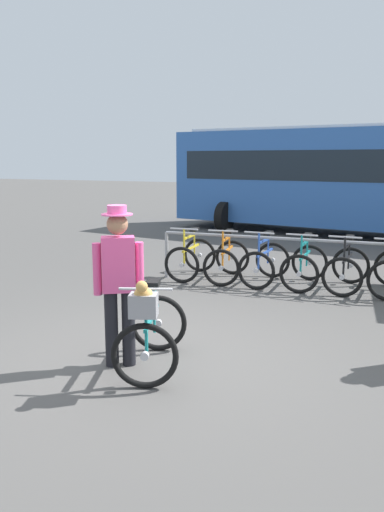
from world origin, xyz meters
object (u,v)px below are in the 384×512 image
(racked_bike_orange, at_px, (227,260))
(person_with_featured_bike, at_px, (119,279))
(bus_distant, at_px, (345,174))
(racked_bike_yellow, at_px, (191,258))
(racked_bike_teal, at_px, (305,266))
(featured_bicycle, at_px, (150,328))
(racked_bike_blue, at_px, (265,263))
(racked_bike_black, at_px, (347,269))

(racked_bike_orange, height_order, person_with_featured_bike, person_with_featured_bike)
(racked_bike_orange, xyz_separation_m, bus_distant, (1.17, 6.84, 1.37))
(racked_bike_yellow, xyz_separation_m, racked_bike_orange, (0.70, 0.03, 0.00))
(racked_bike_yellow, distance_m, racked_bike_orange, 0.70)
(bus_distant, bearing_deg, racked_bike_orange, -99.66)
(racked_bike_teal, distance_m, featured_bicycle, 4.40)
(person_with_featured_bike, bearing_deg, racked_bike_yellow, 103.18)
(racked_bike_yellow, height_order, racked_bike_blue, same)
(racked_bike_blue, height_order, person_with_featured_bike, person_with_featured_bike)
(racked_bike_orange, distance_m, featured_bicycle, 4.33)
(racked_bike_teal, bearing_deg, racked_bike_black, 2.53)
(racked_bike_black, xyz_separation_m, person_with_featured_bike, (-1.81, -4.32, 0.58))
(racked_bike_orange, distance_m, person_with_featured_bike, 4.28)
(racked_bike_teal, relative_size, featured_bicycle, 0.89)
(racked_bike_yellow, height_order, bus_distant, bus_distant)
(racked_bike_orange, bearing_deg, racked_bike_blue, 2.53)
(racked_bike_orange, bearing_deg, person_with_featured_bike, -86.16)
(racked_bike_yellow, xyz_separation_m, bus_distant, (1.86, 6.87, 1.37))
(bus_distant, bearing_deg, racked_bike_yellow, -105.17)
(person_with_featured_bike, bearing_deg, bus_distant, 85.45)
(racked_bike_teal, distance_m, person_with_featured_bike, 4.47)
(racked_bike_blue, relative_size, bus_distant, 0.11)
(racked_bike_teal, xyz_separation_m, featured_bicycle, (-0.73, -4.34, 0.12))
(racked_bike_blue, relative_size, person_with_featured_bike, 0.64)
(bus_distant, bearing_deg, racked_bike_black, -82.13)
(racked_bike_black, relative_size, bus_distant, 0.11)
(racked_bike_yellow, bearing_deg, bus_distant, 74.83)
(racked_bike_orange, distance_m, bus_distant, 7.08)
(racked_bike_black, height_order, featured_bicycle, featured_bicycle)
(racked_bike_orange, height_order, bus_distant, bus_distant)
(racked_bike_blue, distance_m, racked_bike_black, 1.40)
(featured_bicycle, bearing_deg, bus_distant, 87.46)
(featured_bicycle, distance_m, bus_distant, 11.20)
(racked_bike_orange, bearing_deg, racked_bike_black, 2.53)
(racked_bike_orange, bearing_deg, bus_distant, 80.34)
(racked_bike_yellow, distance_m, racked_bike_teal, 2.10)
(racked_bike_yellow, relative_size, racked_bike_blue, 1.05)
(racked_bike_teal, relative_size, racked_bike_black, 0.99)
(racked_bike_blue, bearing_deg, person_with_featured_bike, -95.58)
(racked_bike_teal, distance_m, racked_bike_black, 0.70)
(racked_bike_orange, bearing_deg, featured_bicycle, -81.06)
(featured_bicycle, bearing_deg, racked_bike_orange, 98.94)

